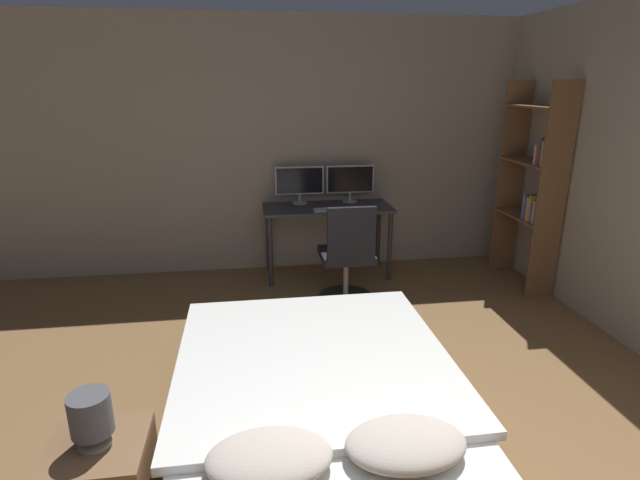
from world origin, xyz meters
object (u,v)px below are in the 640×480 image
(desk, at_px, (328,216))
(monitor_left, at_px, (300,182))
(keyboard, at_px, (330,210))
(bookshelf, at_px, (535,182))
(bed, at_px, (316,401))
(office_chair, at_px, (347,262))
(monitor_right, at_px, (350,181))
(bedside_lamp, at_px, (91,415))
(computer_mouse, at_px, (355,208))

(desk, bearing_deg, monitor_left, 146.18)
(keyboard, height_order, bookshelf, bookshelf)
(monitor_left, xyz_separation_m, bookshelf, (2.24, -0.78, 0.09))
(bed, xyz_separation_m, office_chair, (0.55, 1.86, 0.16))
(monitor_right, distance_m, office_chair, 1.12)
(bedside_lamp, distance_m, monitor_right, 3.81)
(bed, height_order, bedside_lamp, bedside_lamp)
(desk, relative_size, office_chair, 1.39)
(monitor_right, relative_size, computer_mouse, 7.46)
(bedside_lamp, relative_size, bookshelf, 0.12)
(office_chair, bearing_deg, desk, 95.65)
(bedside_lamp, distance_m, keyboard, 3.34)
(bed, bearing_deg, office_chair, 73.44)
(desk, distance_m, keyboard, 0.22)
(desk, distance_m, bookshelf, 2.10)
(bed, bearing_deg, bedside_lamp, -152.53)
(desk, distance_m, monitor_left, 0.48)
(computer_mouse, height_order, office_chair, office_chair)
(bedside_lamp, distance_m, desk, 3.50)
(monitor_right, height_order, keyboard, monitor_right)
(monitor_left, height_order, office_chair, monitor_left)
(office_chair, bearing_deg, bedside_lamp, -123.70)
(bedside_lamp, distance_m, computer_mouse, 3.47)
(monitor_right, bearing_deg, desk, -146.18)
(bed, relative_size, office_chair, 2.01)
(bed, bearing_deg, computer_mouse, 72.91)
(desk, bearing_deg, keyboard, -90.00)
(bed, height_order, monitor_left, monitor_left)
(bedside_lamp, xyz_separation_m, bookshelf, (3.50, 2.55, 0.43))
(bed, relative_size, bedside_lamp, 7.87)
(monitor_left, relative_size, office_chair, 0.53)
(bedside_lamp, xyz_separation_m, monitor_left, (1.26, 3.33, 0.34))
(monitor_left, distance_m, monitor_right, 0.55)
(keyboard, relative_size, bookshelf, 0.17)
(desk, xyz_separation_m, monitor_right, (0.28, 0.19, 0.34))
(bed, distance_m, bookshelf, 3.28)
(bedside_lamp, relative_size, computer_mouse, 3.57)
(bed, xyz_separation_m, bookshelf, (2.45, 2.00, 0.85))
(bed, bearing_deg, keyboard, 78.73)
(bedside_lamp, height_order, office_chair, office_chair)
(office_chair, height_order, bookshelf, bookshelf)
(monitor_right, bearing_deg, bedside_lamp, -118.55)
(desk, height_order, bookshelf, bookshelf)
(bed, height_order, desk, desk)
(desk, bearing_deg, computer_mouse, -34.91)
(computer_mouse, relative_size, office_chair, 0.07)
(bed, xyz_separation_m, keyboard, (0.48, 2.41, 0.54))
(bedside_lamp, bearing_deg, office_chair, 56.30)
(desk, xyz_separation_m, bookshelf, (1.97, -0.59, 0.43))
(computer_mouse, bearing_deg, desk, 145.09)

